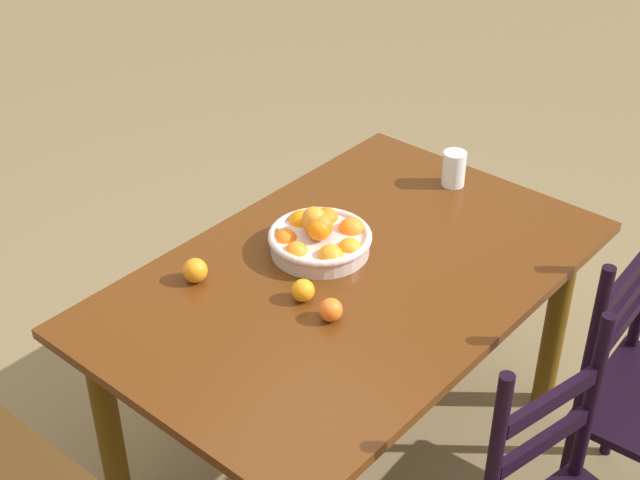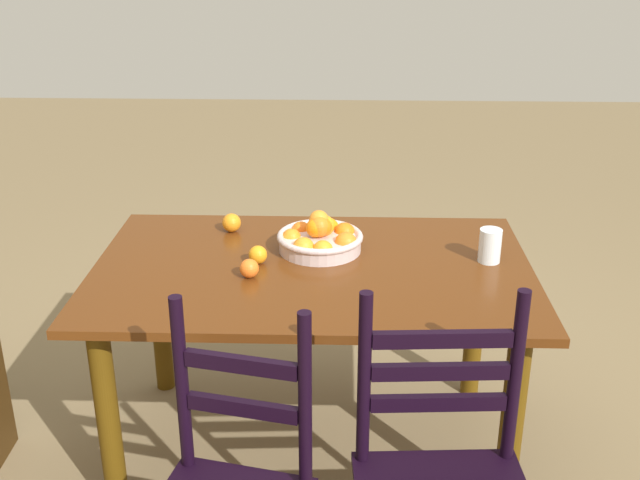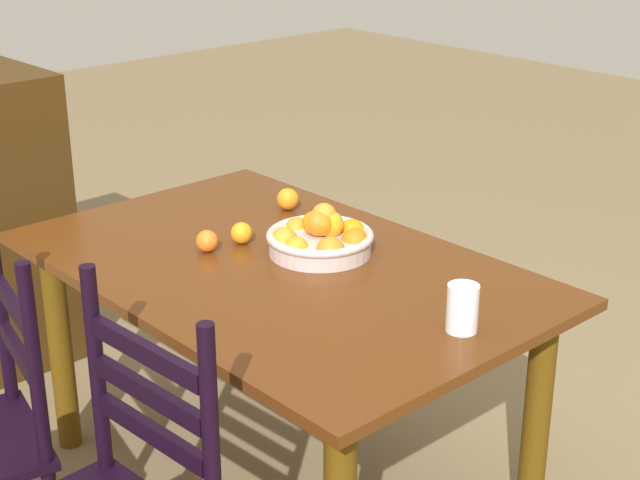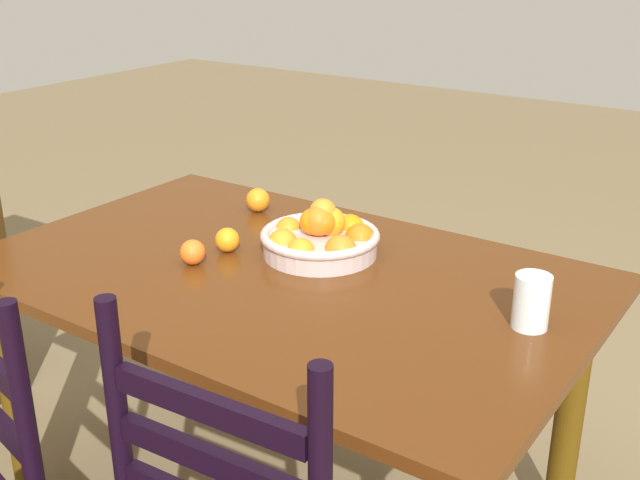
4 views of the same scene
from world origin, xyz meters
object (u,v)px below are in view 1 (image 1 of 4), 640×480
(dining_table, at_px, (350,303))
(orange_loose_0, at_px, (195,270))
(fruit_bowl, at_px, (320,237))
(orange_loose_1, at_px, (331,310))
(orange_loose_2, at_px, (303,290))
(drinking_glass, at_px, (454,169))

(dining_table, height_order, orange_loose_0, orange_loose_0)
(dining_table, xyz_separation_m, fruit_bowl, (-0.02, -0.14, 0.16))
(dining_table, relative_size, orange_loose_1, 23.50)
(orange_loose_0, relative_size, orange_loose_2, 1.11)
(dining_table, xyz_separation_m, orange_loose_0, (0.32, -0.31, 0.15))
(fruit_bowl, bearing_deg, orange_loose_0, -26.18)
(orange_loose_2, xyz_separation_m, drinking_glass, (-0.80, -0.04, 0.03))
(orange_loose_2, relative_size, drinking_glass, 0.54)
(orange_loose_0, distance_m, orange_loose_2, 0.32)
(fruit_bowl, distance_m, orange_loose_1, 0.33)
(dining_table, distance_m, fruit_bowl, 0.21)
(dining_table, relative_size, fruit_bowl, 4.87)
(dining_table, bearing_deg, orange_loose_0, -43.87)
(dining_table, bearing_deg, fruit_bowl, -99.82)
(orange_loose_1, distance_m, orange_loose_2, 0.11)
(orange_loose_2, distance_m, drinking_glass, 0.80)
(fruit_bowl, height_order, orange_loose_0, fruit_bowl)
(orange_loose_0, relative_size, orange_loose_1, 1.11)
(orange_loose_0, relative_size, drinking_glass, 0.60)
(fruit_bowl, xyz_separation_m, drinking_glass, (-0.59, 0.08, 0.01))
(orange_loose_0, xyz_separation_m, orange_loose_2, (-0.13, 0.29, -0.00))
(dining_table, height_order, orange_loose_1, orange_loose_1)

